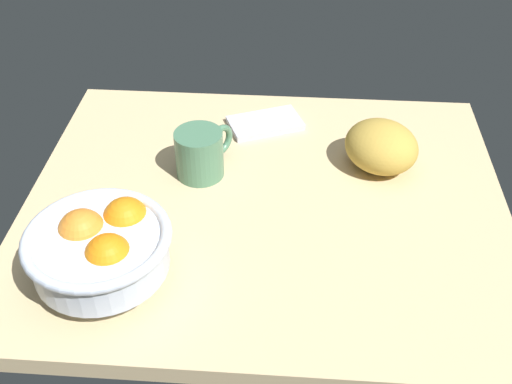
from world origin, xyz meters
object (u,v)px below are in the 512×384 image
napkin_folded (265,123)px  mug (201,153)px  fruit_bowl (101,246)px  bread_loaf (381,146)px

napkin_folded → mug: mug is taller
fruit_bowl → napkin_folded: bearing=63.5°
fruit_bowl → napkin_folded: 45.96cm
bread_loaf → napkin_folded: 24.11cm
fruit_bowl → bread_loaf: 50.56cm
fruit_bowl → mug: fruit_bowl is taller
bread_loaf → fruit_bowl: bearing=-144.6°
bread_loaf → mug: bread_loaf is taller
fruit_bowl → mug: 27.26cm
fruit_bowl → bread_loaf: size_ratio=1.57×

